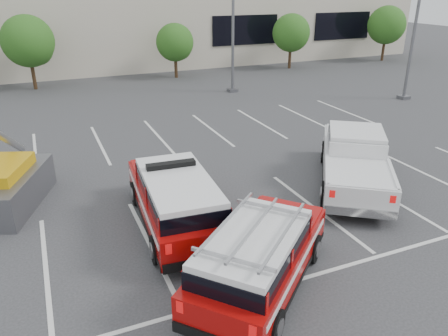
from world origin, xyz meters
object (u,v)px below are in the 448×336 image
object	(u,v)px
tree_far_right	(387,26)
convention_building	(87,7)
light_pole_mid	(233,9)
white_pickup	(354,164)
tree_mid_right	(176,44)
tree_mid_left	(30,43)
tree_right	(292,34)
light_pole_right	(418,11)
fire_chief_suv	(176,203)
ladder_suv	(259,261)

from	to	relation	value
tree_far_right	convention_building	bearing A→B (deg)	158.49
light_pole_mid	white_pickup	xyz separation A→B (m)	(-2.00, -14.87, -4.44)
tree_mid_right	tree_far_right	distance (m)	20.01
tree_mid_left	tree_right	size ratio (longest dim) A/B	1.10
tree_mid_right	light_pole_right	world-z (taller)	light_pole_right
light_pole_right	fire_chief_suv	size ratio (longest dim) A/B	1.87
ladder_suv	fire_chief_suv	bearing A→B (deg)	152.81
light_pole_mid	convention_building	bearing A→B (deg)	113.26
convention_building	tree_right	bearing A→B (deg)	-33.37
tree_mid_left	ladder_suv	size ratio (longest dim) A/B	1.00
convention_building	light_pole_mid	bearing A→B (deg)	-66.74
tree_mid_left	light_pole_right	xyz separation A→B (m)	(20.91, -12.05, 2.14)
convention_building	tree_far_right	size ratio (longest dim) A/B	12.38
ladder_suv	white_pickup	bearing A→B (deg)	82.02
fire_chief_suv	tree_far_right	bearing A→B (deg)	42.68
convention_building	white_pickup	size ratio (longest dim) A/B	9.70
light_pole_mid	light_pole_right	xyz separation A→B (m)	(9.00, -6.00, 0.00)
tree_right	white_pickup	distance (m)	23.31
convention_building	light_pole_right	world-z (taller)	convention_building
tree_mid_right	white_pickup	xyz separation A→B (m)	(-0.09, -20.92, -1.76)
tree_far_right	fire_chief_suv	distance (m)	34.30
tree_right	tree_far_right	size ratio (longest dim) A/B	0.91
convention_building	fire_chief_suv	xyz separation A→B (m)	(-1.89, -31.11, -3.95)
tree_mid_left	light_pole_right	distance (m)	24.23
tree_far_right	ladder_suv	size ratio (longest dim) A/B	1.00
tree_right	white_pickup	bearing A→B (deg)	-115.76
tree_mid_right	ladder_suv	bearing A→B (deg)	-103.41
tree_right	ladder_suv	size ratio (longest dim) A/B	0.91
tree_mid_right	tree_right	world-z (taller)	tree_right
tree_right	light_pole_mid	distance (m)	10.38
tree_far_right	fire_chief_suv	bearing A→B (deg)	-141.54
tree_far_right	light_pole_right	xyz separation A→B (m)	(-9.09, -12.05, 2.14)
fire_chief_suv	ladder_suv	bearing A→B (deg)	-71.43
tree_mid_right	white_pickup	size ratio (longest dim) A/B	0.64
tree_mid_right	light_pole_right	distance (m)	16.47
tree_mid_right	ladder_suv	xyz separation A→B (m)	(-5.91, -24.77, -1.75)
tree_right	fire_chief_suv	bearing A→B (deg)	-128.28
tree_far_right	light_pole_right	distance (m)	15.24
convention_building	tree_far_right	distance (m)	26.83
light_pole_right	tree_mid_right	bearing A→B (deg)	132.17
convention_building	light_pole_right	xyz separation A→B (m)	(15.82, -21.86, 0.47)
tree_right	white_pickup	size ratio (longest dim) A/B	0.71
tree_mid_left	ladder_suv	xyz separation A→B (m)	(4.09, -24.77, -2.29)
light_pole_mid	fire_chief_suv	xyz separation A→B (m)	(-8.71, -15.24, -4.42)
tree_mid_right	convention_building	bearing A→B (deg)	116.57
light_pole_right	white_pickup	distance (m)	14.82
convention_building	tree_mid_right	size ratio (longest dim) A/B	15.04
convention_building	tree_far_right	xyz separation A→B (m)	(24.91, -9.82, -1.68)
convention_building	light_pole_mid	size ratio (longest dim) A/B	5.86
convention_building	light_pole_mid	distance (m)	17.27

